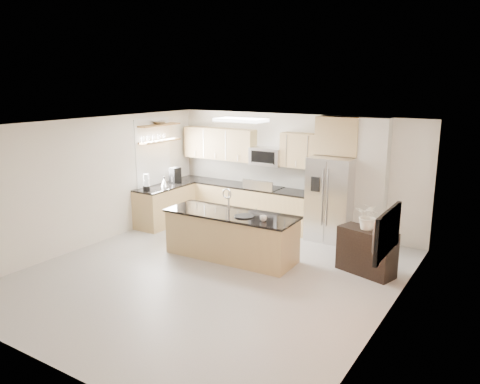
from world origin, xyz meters
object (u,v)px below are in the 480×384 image
Objects in this scene: kettle at (164,182)px; blender at (146,183)px; cup at (263,218)px; platter at (244,216)px; coffee_maker at (175,175)px; flower_vase at (369,209)px; island at (231,235)px; television at (379,231)px; credenza at (366,252)px; range at (264,207)px; microwave at (267,156)px; bowl at (159,122)px; refrigerator at (332,199)px.

blender is at bearing -95.34° from kettle.
platter is at bearing 173.09° from cup.
flower_vase is (4.96, -0.79, 0.07)m from coffee_maker.
platter is (0.34, -0.09, 0.45)m from island.
television is (5.54, -2.01, 0.33)m from kettle.
range is at bearing 169.58° from credenza.
microwave is at bearing 90.00° from range.
bowl is at bearing 158.72° from platter.
microwave reaches higher than cup.
flower_vase is (5.12, -0.47, -1.22)m from bowl.
cup is at bearing -6.91° from platter.
flower_vase is (2.87, -1.55, -0.47)m from microwave.
television is at bearing -19.95° from kettle.
kettle is 0.63× the size of coffee_maker.
bowl is at bearing -115.98° from coffee_maker.
platter is (-2.09, -0.69, 0.49)m from credenza.
cup is at bearing 67.98° from television.
microwave is at bearing 167.64° from credenza.
coffee_maker is (-4.97, 0.81, 0.69)m from credenza.
range is 2.32m from platter.
cup is 3.66m from coffee_maker.
refrigerator is 14.35× the size of cup.
microwave is 2.29m from coffee_maker.
coffee_maker is 0.34× the size of television.
cup is 0.33× the size of bowl.
microwave reaches higher than coffee_maker.
range is at bearing 28.76° from kettle.
range is 2.10m from island.
platter is 2.93m from television.
range is at bearing 100.20° from island.
bowl is 0.34× the size of television.
television is (5.58, -1.47, 0.27)m from blender.
refrigerator is 3.62m from television.
cup is at bearing -19.61° from bowl.
kettle is (-2.47, 0.94, 0.58)m from island.
refrigerator is 2.39m from island.
range is 1.06× the size of television.
microwave is 4.79m from television.
coffee_maker is 6.13m from television.
blender is 5.78m from television.
refrigerator is 4.88× the size of coffee_maker.
platter is 0.34× the size of television.
refrigerator is 1.85m from flower_vase.
island is at bearing -9.23° from blender.
blender is at bearing 170.57° from cup.
refrigerator is at bearing 56.83° from island.
microwave is 0.71× the size of television.
bowl reaches higher than microwave.
coffee_maker is at bearing -159.95° from microwave.
flower_vase reaches higher than credenza.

